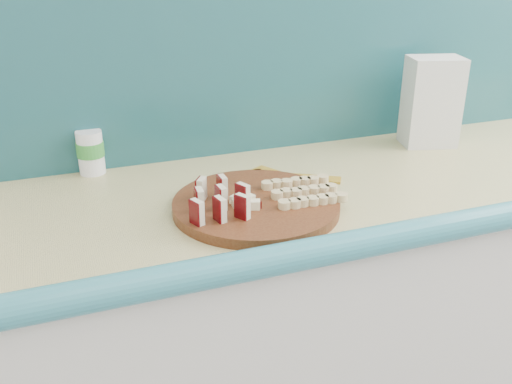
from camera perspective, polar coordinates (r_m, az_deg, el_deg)
The scene contains 9 objects.
kitchen_counter at distance 1.78m, azimuth 16.23°, elevation -11.17°, with size 2.20×0.63×0.91m.
backsplash at distance 1.73m, azimuth 13.30°, elevation 13.63°, with size 2.20×0.02×0.50m, color teal.
cutting_board at distance 1.24m, azimuth -0.00°, elevation -1.33°, with size 0.36×0.36×0.02m, color #411D0D.
apple_wedges at distance 1.18m, azimuth -3.83°, elevation -0.74°, with size 0.13×0.15×0.05m.
apple_chunks at distance 1.23m, azimuth -0.98°, elevation -0.60°, with size 0.06×0.06×0.02m.
banana_slices at distance 1.26m, azimuth 4.83°, elevation 0.08°, with size 0.17×0.15×0.02m.
flour_bag at distance 1.69m, azimuth 17.15°, elevation 8.61°, with size 0.15×0.10×0.25m, color silver.
canister at distance 1.48m, azimuth -16.22°, elevation 3.92°, with size 0.07×0.07×0.11m.
banana_peel at distance 1.40m, azimuth 2.78°, elevation 1.31°, with size 0.22×0.19×0.01m.
Camera 1 is at (-0.84, 0.36, 1.45)m, focal length 40.00 mm.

